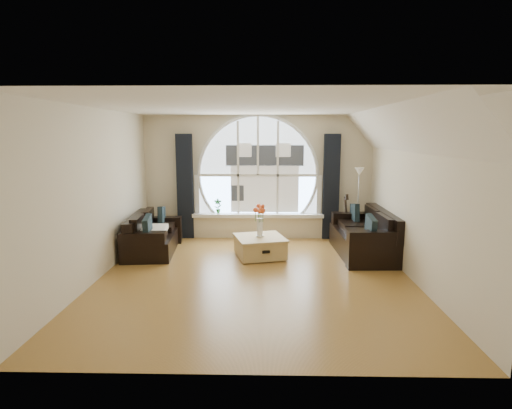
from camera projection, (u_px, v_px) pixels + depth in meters
The scene contains 21 objects.
ground at pixel (255, 278), 6.72m from camera, with size 5.00×5.50×0.01m, color brown.
ceiling at pixel (255, 106), 6.28m from camera, with size 5.00×5.50×0.01m, color silver.
wall_back at pixel (258, 177), 9.21m from camera, with size 5.00×0.01×2.70m, color beige.
wall_front at pixel (247, 239), 3.79m from camera, with size 5.00×0.01×2.70m, color beige.
wall_left at pixel (96, 195), 6.56m from camera, with size 0.01×5.50×2.70m, color beige.
wall_right at pixel (416, 196), 6.44m from camera, with size 0.01×5.50×2.70m, color beige.
attic_slope at pixel (400, 130), 6.28m from camera, with size 0.92×5.50×0.72m, color silver.
arched_window at pixel (258, 165), 9.14m from camera, with size 2.60×0.06×2.15m, color silver.
window_sill at pixel (258, 215), 9.25m from camera, with size 2.90×0.22×0.08m, color white.
window_frame at pixel (258, 165), 9.11m from camera, with size 2.76×0.08×2.15m, color white.
neighbor_house at pixel (265, 171), 9.14m from camera, with size 1.70×0.02×1.50m, color silver.
curtain_left at pixel (185, 187), 9.16m from camera, with size 0.35×0.12×2.30m, color black.
curtain_right at pixel (331, 187), 9.09m from camera, with size 0.35×0.12×2.30m, color black.
sofa_left at pixel (153, 232), 8.14m from camera, with size 0.82×1.64×0.73m, color black.
sofa_right at pixel (364, 234), 7.96m from camera, with size 0.96×1.93×0.86m, color black.
coffee_chest at pixel (260, 246), 7.85m from camera, with size 0.87×0.87×0.43m, color tan.
throw_blanket at pixel (151, 230), 7.87m from camera, with size 0.55×0.55×0.10m, color silver.
vase_flowers at pixel (260, 216), 7.77m from camera, with size 0.24×0.24×0.70m, color white.
floor_lamp at pixel (358, 205), 8.82m from camera, with size 0.24×0.24×1.60m, color #B2B2B2.
guitar at pixel (345, 218), 8.84m from camera, with size 0.36×0.24×1.06m, color #92602C.
potted_plant at pixel (218, 206), 9.24m from camera, with size 0.17×0.12×0.33m, color #1E6023.
Camera 1 is at (0.17, -6.43, 2.29)m, focal length 29.28 mm.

